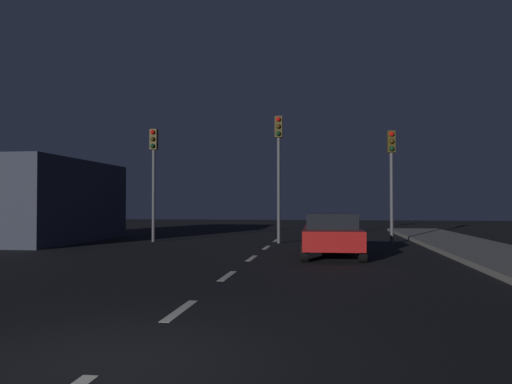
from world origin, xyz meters
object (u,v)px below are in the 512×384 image
traffic_signal_center (279,155)px  traffic_signal_right (391,164)px  traffic_signal_left (154,163)px  car_stopped_ahead (331,234)px

traffic_signal_center → traffic_signal_right: bearing=-0.0°
traffic_signal_right → traffic_signal_center: bearing=180.0°
traffic_signal_left → car_stopped_ahead: bearing=-33.0°
traffic_signal_center → traffic_signal_right: traffic_signal_center is taller
traffic_signal_center → traffic_signal_right: size_ratio=1.15×
traffic_signal_left → car_stopped_ahead: (7.63, -4.95, -2.74)m
traffic_signal_left → traffic_signal_right: size_ratio=1.06×
traffic_signal_center → traffic_signal_left: bearing=-180.0°
car_stopped_ahead → traffic_signal_center: bearing=113.4°
traffic_signal_left → traffic_signal_center: 5.50m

